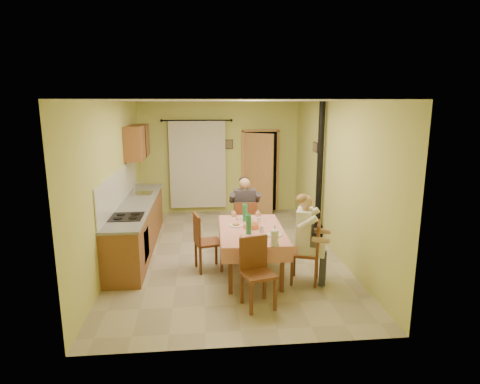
{
  "coord_description": "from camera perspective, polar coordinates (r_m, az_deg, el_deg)",
  "views": [
    {
      "loc": [
        -0.44,
        -7.12,
        2.76
      ],
      "look_at": [
        0.25,
        0.1,
        1.15
      ],
      "focal_mm": 30.0,
      "sensor_mm": 36.0,
      "label": 1
    }
  ],
  "objects": [
    {
      "name": "upper_cabinets",
      "position": [
        8.97,
        -14.4,
        6.94
      ],
      "size": [
        0.35,
        1.4,
        0.7
      ],
      "primitive_type": "cube",
      "color": "brown",
      "rests_on": "room_shell"
    },
    {
      "name": "chair_far",
      "position": [
        7.7,
        0.67,
        -6.19
      ],
      "size": [
        0.43,
        0.43,
        0.98
      ],
      "rotation": [
        0.0,
        0.0,
        -0.02
      ],
      "color": "brown",
      "rests_on": "ground"
    },
    {
      "name": "dining_table",
      "position": [
        6.67,
        1.64,
        -8.38
      ],
      "size": [
        1.08,
        1.75,
        0.76
      ],
      "rotation": [
        0.0,
        0.0,
        -0.02
      ],
      "color": "tan",
      "rests_on": "ground"
    },
    {
      "name": "floor",
      "position": [
        7.65,
        -1.81,
        -8.64
      ],
      "size": [
        4.0,
        6.0,
        0.01
      ],
      "primitive_type": "cube",
      "color": "tan",
      "rests_on": "ground"
    },
    {
      "name": "room_shell",
      "position": [
        7.2,
        -1.91,
        5.0
      ],
      "size": [
        4.04,
        6.04,
        2.82
      ],
      "color": "#D0D46C",
      "rests_on": "ground"
    },
    {
      "name": "stove_flue",
      "position": [
        8.25,
        11.14,
        0.14
      ],
      "size": [
        0.24,
        0.24,
        2.8
      ],
      "color": "black",
      "rests_on": "ground"
    },
    {
      "name": "doorway",
      "position": [
        10.22,
        2.76,
        2.87
      ],
      "size": [
        0.96,
        0.54,
        2.15
      ],
      "color": "black",
      "rests_on": "ground"
    },
    {
      "name": "curtain",
      "position": [
        10.13,
        -6.04,
        3.94
      ],
      "size": [
        1.7,
        0.07,
        2.22
      ],
      "color": "black",
      "rests_on": "ground"
    },
    {
      "name": "chair_near",
      "position": [
        5.67,
        2.55,
        -13.3
      ],
      "size": [
        0.5,
        0.5,
        0.97
      ],
      "rotation": [
        0.0,
        0.0,
        3.41
      ],
      "color": "brown",
      "rests_on": "ground"
    },
    {
      "name": "tableware",
      "position": [
        6.43,
        1.98,
        -5.01
      ],
      "size": [
        0.79,
        1.62,
        0.33
      ],
      "color": "white",
      "rests_on": "dining_table"
    },
    {
      "name": "man_right",
      "position": [
        6.27,
        9.39,
        -5.12
      ],
      "size": [
        0.58,
        0.65,
        1.39
      ],
      "rotation": [
        0.0,
        0.0,
        1.23
      ],
      "color": "white",
      "rests_on": "chair_right"
    },
    {
      "name": "picture_right",
      "position": [
        8.71,
        10.69,
        6.3
      ],
      "size": [
        0.03,
        0.31,
        0.21
      ],
      "primitive_type": "cube",
      "color": "brown",
      "rests_on": "room_shell"
    },
    {
      "name": "kitchen_run",
      "position": [
        7.96,
        -14.42,
        -4.53
      ],
      "size": [
        0.64,
        3.64,
        1.56
      ],
      "color": "brown",
      "rests_on": "ground"
    },
    {
      "name": "picture_back",
      "position": [
        10.17,
        -1.56,
        6.8
      ],
      "size": [
        0.19,
        0.03,
        0.23
      ],
      "primitive_type": "cube",
      "color": "black",
      "rests_on": "room_shell"
    },
    {
      "name": "man_far",
      "position": [
        7.55,
        0.68,
        -1.92
      ],
      "size": [
        0.58,
        0.47,
        1.39
      ],
      "rotation": [
        0.0,
        0.0,
        -0.02
      ],
      "color": "#38333D",
      "rests_on": "chair_far"
    },
    {
      "name": "chair_right",
      "position": [
        6.47,
        9.33,
        -10.11
      ],
      "size": [
        0.54,
        0.54,
        0.98
      ],
      "rotation": [
        0.0,
        0.0,
        1.23
      ],
      "color": "brown",
      "rests_on": "ground"
    },
    {
      "name": "chair_left",
      "position": [
        6.85,
        -4.63,
        -8.65
      ],
      "size": [
        0.5,
        0.5,
        0.98
      ],
      "rotation": [
        0.0,
        0.0,
        -1.35
      ],
      "color": "brown",
      "rests_on": "ground"
    }
  ]
}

